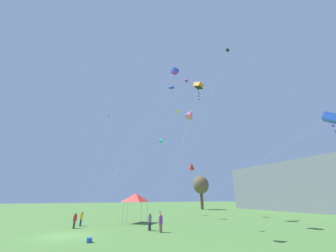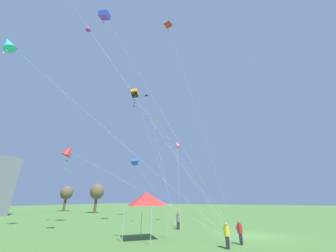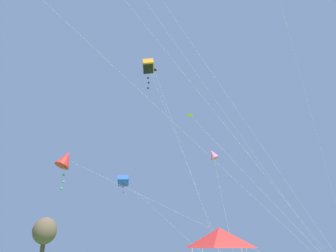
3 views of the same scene
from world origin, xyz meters
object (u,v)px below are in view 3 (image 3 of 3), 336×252
festival_tent (220,238)px  kite_blue_box_8 (123,181)px  kite_black_delta_5 (156,76)px  kite_orange_box_9 (148,66)px  kite_pink_diamond_10 (213,154)px  kite_red_diamond_3 (66,159)px  kite_yellow_delta_7 (193,118)px

festival_tent → kite_blue_box_8: size_ratio=0.23×
kite_black_delta_5 → kite_orange_box_9: (-5.24, -1.11, -1.99)m
festival_tent → kite_pink_diamond_10: 14.31m
festival_tent → kite_red_diamond_3: bearing=96.9°
kite_red_diamond_3 → kite_blue_box_8: size_ratio=1.12×
kite_red_diamond_3 → kite_pink_diamond_10: kite_pink_diamond_10 is taller
kite_black_delta_5 → kite_blue_box_8: bearing=46.0°
kite_red_diamond_3 → kite_blue_box_8: kite_blue_box_8 is taller
kite_black_delta_5 → kite_blue_box_8: size_ratio=1.41×
kite_blue_box_8 → kite_red_diamond_3: bearing=-166.0°
festival_tent → kite_red_diamond_3: size_ratio=0.21×
festival_tent → kite_yellow_delta_7: bearing=23.2°
kite_black_delta_5 → kite_yellow_delta_7: (-4.81, -5.24, -7.67)m
kite_orange_box_9 → kite_pink_diamond_10: bearing=-43.2°
kite_black_delta_5 → kite_blue_box_8: kite_black_delta_5 is taller
kite_yellow_delta_7 → kite_pink_diamond_10: bearing=-9.5°
kite_black_delta_5 → kite_blue_box_8: 13.74m
kite_yellow_delta_7 → kite_orange_box_9: (-0.43, 4.13, 5.68)m
festival_tent → kite_yellow_delta_7: 12.57m
kite_pink_diamond_10 → kite_red_diamond_3: bearing=149.0°
kite_pink_diamond_10 → kite_blue_box_8: bearing=63.7°
kite_red_diamond_3 → kite_orange_box_9: (7.54, -2.76, 10.85)m
kite_yellow_delta_7 → kite_orange_box_9: 7.04m
festival_tent → kite_blue_box_8: kite_blue_box_8 is taller
kite_yellow_delta_7 → kite_blue_box_8: 16.24m
festival_tent → kite_red_diamond_3: 11.07m
kite_orange_box_9 → kite_yellow_delta_7: bearing=-84.0°
kite_red_diamond_3 → kite_yellow_delta_7: bearing=-40.9°
festival_tent → kite_pink_diamond_10: (11.62, 2.10, 8.08)m
festival_tent → kite_black_delta_5: (11.60, 8.15, 17.84)m
kite_pink_diamond_10 → kite_yellow_delta_7: bearing=170.5°
kite_blue_box_8 → kite_pink_diamond_10: 13.89m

